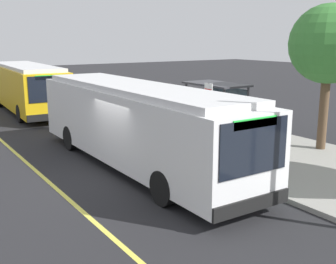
% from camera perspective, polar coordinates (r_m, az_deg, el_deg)
% --- Properties ---
extents(ground_plane, '(120.00, 120.00, 0.00)m').
position_cam_1_polar(ground_plane, '(14.23, -6.50, -5.96)').
color(ground_plane, '#232326').
extents(sidewalk_curb, '(44.00, 6.40, 0.15)m').
position_cam_1_polar(sidewalk_curb, '(17.62, 11.15, -2.23)').
color(sidewalk_curb, gray).
rests_on(sidewalk_curb, ground_plane).
extents(lane_stripe_center, '(36.00, 0.14, 0.01)m').
position_cam_1_polar(lane_stripe_center, '(13.44, -14.95, -7.42)').
color(lane_stripe_center, '#E0D64C').
rests_on(lane_stripe_center, ground_plane).
extents(transit_bus_main, '(11.77, 2.64, 2.95)m').
position_cam_1_polar(transit_bus_main, '(14.86, -4.39, 1.33)').
color(transit_bus_main, white).
rests_on(transit_bus_main, ground_plane).
extents(transit_bus_second, '(10.44, 3.05, 2.95)m').
position_cam_1_polar(transit_bus_second, '(27.47, -18.55, 5.88)').
color(transit_bus_second, gold).
rests_on(transit_bus_second, ground_plane).
extents(bus_shelter, '(2.90, 1.60, 2.48)m').
position_cam_1_polar(bus_shelter, '(18.64, 6.53, 4.51)').
color(bus_shelter, '#333338').
rests_on(bus_shelter, sidewalk_curb).
extents(waiting_bench, '(1.60, 0.48, 0.95)m').
position_cam_1_polar(waiting_bench, '(18.50, 6.83, 0.40)').
color(waiting_bench, brown).
rests_on(waiting_bench, sidewalk_curb).
extents(route_sign_post, '(0.44, 0.08, 2.80)m').
position_cam_1_polar(route_sign_post, '(15.44, 5.48, 3.01)').
color(route_sign_post, '#333338').
rests_on(route_sign_post, sidewalk_curb).
extents(pedestrian_commuter, '(0.24, 0.40, 1.69)m').
position_cam_1_polar(pedestrian_commuter, '(16.36, 8.04, 0.49)').
color(pedestrian_commuter, '#282D47').
rests_on(pedestrian_commuter, sidewalk_curb).
extents(street_tree_upstreet, '(3.06, 3.06, 5.69)m').
position_cam_1_polar(street_tree_upstreet, '(17.59, 21.02, 11.00)').
color(street_tree_upstreet, brown).
rests_on(street_tree_upstreet, sidewalk_curb).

